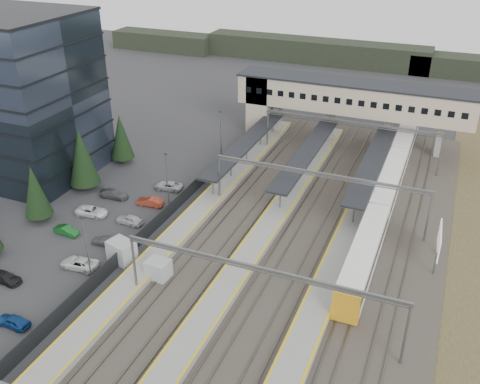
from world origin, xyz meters
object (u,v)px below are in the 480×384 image
at_px(billboard, 439,242).
at_px(relay_cabin_far, 158,270).
at_px(relay_cabin_near, 122,251).
at_px(footbridge, 337,99).
at_px(office_building, 7,95).
at_px(train, 389,185).

bearing_deg(billboard, relay_cabin_far, -152.90).
height_order(relay_cabin_near, footbridge, footbridge).
height_order(office_building, footbridge, office_building).
distance_m(relay_cabin_far, train, 35.98).
height_order(relay_cabin_far, footbridge, footbridge).
distance_m(train, billboard, 16.46).
height_order(relay_cabin_near, train, train).
bearing_deg(train, relay_cabin_far, -125.73).
xyz_separation_m(relay_cabin_far, train, (21.01, 29.20, 0.84)).
distance_m(relay_cabin_near, footbridge, 48.31).
distance_m(relay_cabin_near, billboard, 36.90).
bearing_deg(relay_cabin_far, footbridge, 79.51).
height_order(office_building, train, office_building).
xyz_separation_m(office_building, train, (56.00, 12.18, -10.19)).
bearing_deg(relay_cabin_far, relay_cabin_near, 166.38).
xyz_separation_m(footbridge, billboard, (19.95, -32.35, -4.82)).
bearing_deg(relay_cabin_far, billboard, 27.10).
distance_m(relay_cabin_far, footbridge, 48.29).
height_order(train, billboard, billboard).
bearing_deg(footbridge, train, -55.39).
distance_m(office_building, billboard, 64.34).
xyz_separation_m(train, billboard, (7.65, -14.53, 1.11)).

